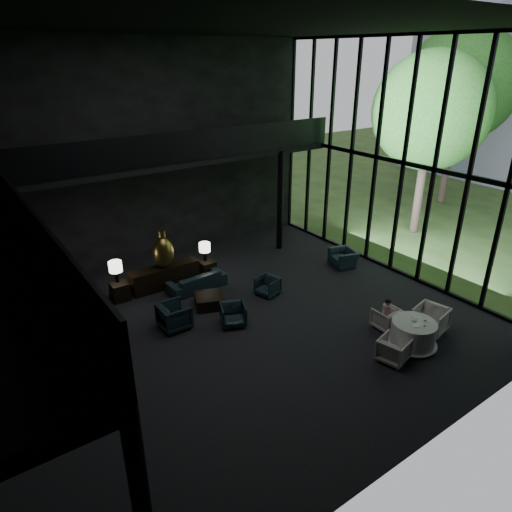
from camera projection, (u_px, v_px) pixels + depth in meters
floor at (234, 327)px, 13.46m from camera, size 14.00×12.00×0.02m
ceiling at (228, 24)px, 10.21m from camera, size 14.00×12.00×0.02m
wall_back at (141, 157)px, 16.30m from camera, size 14.00×0.04×8.00m
wall_front at (431, 283)px, 7.36m from camera, size 14.00×0.04×8.00m
curtain_wall at (404, 163)px, 15.51m from camera, size 0.20×12.00×8.00m
mezzanine_back at (179, 159)px, 16.09m from camera, size 12.00×2.00×0.25m
railing_left at (16, 209)px, 8.94m from camera, size 0.06×12.00×1.00m
railing_back at (192, 146)px, 15.10m from camera, size 12.00×0.06×1.00m
column_nw at (0, 242)px, 14.25m from camera, size 0.24×0.24×4.00m
column_ne at (280, 202)px, 18.16m from camera, size 0.24×0.24×4.00m
tree_near at (431, 111)px, 18.64m from camera, size 4.80×4.80×7.65m
tree_far at (461, 85)px, 22.46m from camera, size 5.60×5.60×8.80m
console at (165, 276)px, 15.67m from camera, size 2.41×0.55×0.77m
bronze_urn at (163, 252)px, 15.25m from camera, size 0.71×0.71×1.33m
side_table_left at (120, 291)px, 14.87m from camera, size 0.55×0.55×0.60m
table_lamp_left at (115, 267)px, 14.63m from camera, size 0.43×0.43×0.71m
side_table_right at (207, 269)px, 16.48m from camera, size 0.52×0.52×0.57m
table_lamp_right at (205, 248)px, 16.25m from camera, size 0.40×0.40×0.68m
sofa at (197, 279)px, 15.52m from camera, size 2.01×0.68×0.77m
lounge_armchair_west at (174, 314)px, 13.26m from camera, size 0.86×0.92×0.94m
lounge_armchair_east at (268, 286)px, 15.17m from camera, size 0.70×0.73×0.62m
lounge_armchair_south at (233, 314)px, 13.46m from camera, size 0.87×0.85×0.70m
window_armchair at (343, 256)px, 17.24m from camera, size 0.77×0.99×0.76m
coffee_table at (209, 301)px, 14.52m from camera, size 1.14×1.14×0.39m
dining_table at (413, 335)px, 12.49m from camera, size 1.36×1.36×0.75m
dining_chair_north at (386, 318)px, 13.31m from camera, size 0.65×0.61×0.65m
dining_chair_east at (431, 317)px, 13.06m from camera, size 1.05×1.10×0.97m
dining_chair_west at (394, 349)px, 11.87m from camera, size 0.78×0.81×0.70m
child at (387, 308)px, 13.07m from camera, size 0.26×0.26×0.56m
plate_a at (415, 325)px, 12.19m from camera, size 0.33×0.33×0.02m
plate_b at (415, 317)px, 12.56m from camera, size 0.25×0.25×0.01m
saucer at (426, 321)px, 12.35m from camera, size 0.17×0.17×0.01m
coffee_cup at (425, 320)px, 12.37m from camera, size 0.09×0.09×0.06m
cereal_bowl at (414, 320)px, 12.34m from camera, size 0.15×0.15×0.07m
cream_pot at (425, 325)px, 12.12m from camera, size 0.06×0.06×0.07m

